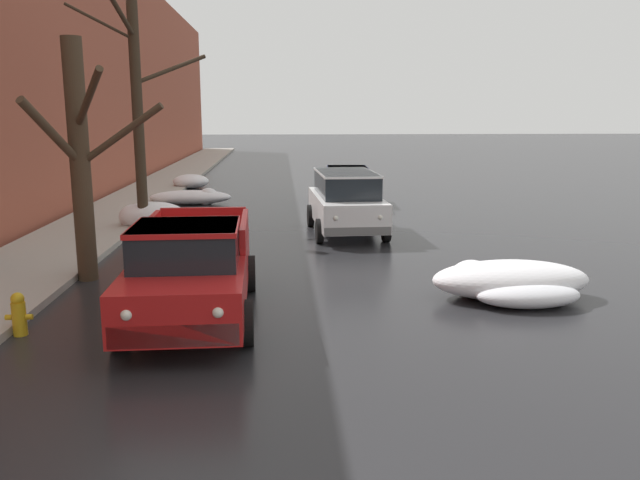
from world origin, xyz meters
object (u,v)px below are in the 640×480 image
at_px(fire_hydrant, 19,314).
at_px(pickup_truck_red_approaching_near_lane, 191,269).
at_px(bare_tree_mid_block, 138,105).
at_px(suv_white_parked_kerbside_close, 346,200).
at_px(sedan_darkblue_parked_kerbside_mid, 348,185).
at_px(bare_tree_second_along_sidewalk, 80,157).

bearing_deg(fire_hydrant, pickup_truck_red_approaching_near_lane, 14.54).
xyz_separation_m(bare_tree_mid_block, suv_white_parked_kerbside_close, (6.02, -0.82, -2.73)).
bearing_deg(pickup_truck_red_approaching_near_lane, fire_hydrant, -165.46).
relative_size(bare_tree_mid_block, pickup_truck_red_approaching_near_lane, 1.34).
relative_size(sedan_darkblue_parked_kerbside_mid, fire_hydrant, 6.34).
bearing_deg(bare_tree_mid_block, fire_hydrant, -90.53).
distance_m(sedan_darkblue_parked_kerbside_mid, fire_hydrant, 15.95).
height_order(bare_tree_second_along_sidewalk, bare_tree_mid_block, bare_tree_mid_block).
relative_size(bare_tree_second_along_sidewalk, pickup_truck_red_approaching_near_lane, 0.97).
distance_m(bare_tree_second_along_sidewalk, pickup_truck_red_approaching_near_lane, 4.10).
distance_m(bare_tree_mid_block, suv_white_parked_kerbside_close, 6.66).
xyz_separation_m(suv_white_parked_kerbside_close, sedan_darkblue_parked_kerbside_mid, (0.68, 6.05, -0.23)).
xyz_separation_m(bare_tree_second_along_sidewalk, bare_tree_mid_block, (-0.03, 5.80, 1.10)).
bearing_deg(sedan_darkblue_parked_kerbside_mid, bare_tree_mid_block, -142.07).
xyz_separation_m(sedan_darkblue_parked_kerbside_mid, fire_hydrant, (-6.79, -14.42, -0.40)).
xyz_separation_m(suv_white_parked_kerbside_close, fire_hydrant, (-6.11, -8.38, -0.63)).
relative_size(bare_tree_mid_block, fire_hydrant, 9.77).
relative_size(pickup_truck_red_approaching_near_lane, suv_white_parked_kerbside_close, 1.18).
bearing_deg(suv_white_parked_kerbside_close, bare_tree_second_along_sidewalk, -140.30).
bearing_deg(bare_tree_mid_block, bare_tree_second_along_sidewalk, -89.74).
height_order(bare_tree_mid_block, sedan_darkblue_parked_kerbside_mid, bare_tree_mid_block).
xyz_separation_m(bare_tree_mid_block, fire_hydrant, (-0.08, -9.19, -3.36)).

